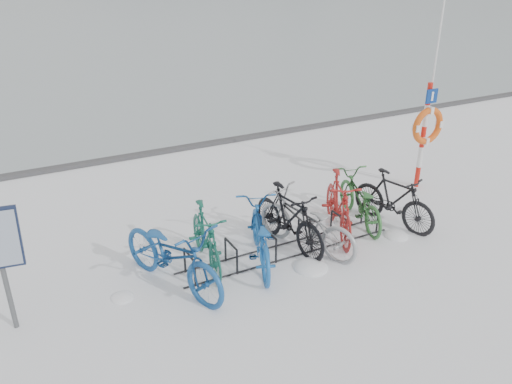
# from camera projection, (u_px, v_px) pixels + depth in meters

# --- Properties ---
(ground) EXTENTS (900.00, 900.00, 0.00)m
(ground) POSITION_uv_depth(u_px,v_px,m) (287.00, 251.00, 8.69)
(ground) COLOR white
(ground) RESTS_ON ground
(quay_edge) EXTENTS (400.00, 0.25, 0.10)m
(quay_edge) POSITION_uv_depth(u_px,v_px,m) (173.00, 149.00, 13.41)
(quay_edge) COLOR #3F3F42
(quay_edge) RESTS_ON ground
(bike_rack) EXTENTS (4.00, 0.48, 0.46)m
(bike_rack) POSITION_uv_depth(u_px,v_px,m) (288.00, 242.00, 8.61)
(bike_rack) COLOR black
(bike_rack) RESTS_ON ground
(lifebuoy_station) EXTENTS (0.82, 0.23, 4.26)m
(lifebuoy_station) POSITION_uv_depth(u_px,v_px,m) (427.00, 126.00, 10.65)
(lifebuoy_station) COLOR red
(lifebuoy_station) RESTS_ON ground
(bike_0) EXTENTS (1.50, 2.37, 1.18)m
(bike_0) POSITION_uv_depth(u_px,v_px,m) (172.00, 252.00, 7.52)
(bike_0) COLOR #194E90
(bike_0) RESTS_ON ground
(bike_1) EXTENTS (0.75, 1.82, 1.06)m
(bike_1) POSITION_uv_depth(u_px,v_px,m) (206.00, 236.00, 8.10)
(bike_1) COLOR #155646
(bike_1) RESTS_ON ground
(bike_2) EXTENTS (1.35, 2.09, 1.03)m
(bike_2) POSITION_uv_depth(u_px,v_px,m) (260.00, 234.00, 8.19)
(bike_2) COLOR #1A5AA7
(bike_2) RESTS_ON ground
(bike_3) EXTENTS (0.76, 1.94, 1.13)m
(bike_3) POSITION_uv_depth(u_px,v_px,m) (289.00, 216.00, 8.66)
(bike_3) COLOR black
(bike_3) RESTS_ON ground
(bike_4) EXTENTS (1.40, 2.16, 1.07)m
(bike_4) POSITION_uv_depth(u_px,v_px,m) (306.00, 221.00, 8.56)
(bike_4) COLOR #96989C
(bike_4) RESTS_ON ground
(bike_5) EXTENTS (1.30, 2.00, 1.17)m
(bike_5) POSITION_uv_depth(u_px,v_px,m) (339.00, 204.00, 9.07)
(bike_5) COLOR maroon
(bike_5) RESTS_ON ground
(bike_6) EXTENTS (1.11, 1.98, 0.98)m
(bike_6) POSITION_uv_depth(u_px,v_px,m) (359.00, 198.00, 9.53)
(bike_6) COLOR #2D6830
(bike_6) RESTS_ON ground
(bike_7) EXTENTS (0.91, 1.86, 1.08)m
(bike_7) POSITION_uv_depth(u_px,v_px,m) (394.00, 198.00, 9.42)
(bike_7) COLOR black
(bike_7) RESTS_ON ground
(snow_drifts) EXTENTS (6.22, 1.78, 0.20)m
(snow_drifts) POSITION_uv_depth(u_px,v_px,m) (323.00, 245.00, 8.89)
(snow_drifts) COLOR white
(snow_drifts) RESTS_ON ground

